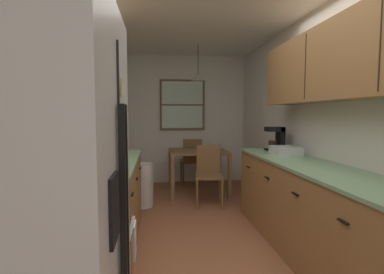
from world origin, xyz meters
TOP-DOWN VIEW (x-y plane):
  - ground_plane at (0.00, 1.00)m, footprint 12.00×12.00m
  - wall_left at (-1.35, 1.00)m, footprint 0.10×9.00m
  - wall_right at (1.35, 1.00)m, footprint 0.10×9.00m
  - wall_back at (0.00, 3.65)m, footprint 4.40×0.10m
  - ceiling_slab at (0.00, 1.00)m, footprint 4.40×9.00m
  - refrigerator at (-0.96, -1.15)m, footprint 0.71×0.80m
  - stove_range at (-0.99, -0.42)m, footprint 0.66×0.63m
  - microwave_over_range at (-1.11, -0.42)m, footprint 0.39×0.60m
  - counter_left at (-1.00, 0.81)m, footprint 0.64×1.83m
  - upper_cabinets_left at (-1.14, 0.76)m, footprint 0.33×1.91m
  - counter_right at (1.00, 0.05)m, footprint 0.64×3.26m
  - upper_cabinets_right at (1.14, -0.00)m, footprint 0.33×2.94m
  - dining_table at (0.23, 2.71)m, footprint 0.99×0.87m
  - dining_chair_near at (0.31, 2.07)m, footprint 0.44×0.44m
  - dining_chair_far at (0.20, 3.36)m, footprint 0.41×0.41m
  - pendant_light at (0.23, 2.71)m, footprint 0.26×0.26m
  - back_window at (0.04, 3.58)m, footprint 0.89×0.05m
  - trash_bin at (-0.70, 2.08)m, footprint 0.33×0.33m
  - storage_canister at (-1.00, 0.02)m, footprint 0.13×0.13m
  - dish_towel at (-0.64, -0.26)m, footprint 0.02×0.16m
  - coffee_maker at (1.09, 1.39)m, footprint 0.22×0.18m
  - dish_rack at (1.02, 0.97)m, footprint 0.28×0.34m

SIDE VIEW (x-z plane):
  - ground_plane at x=0.00m, z-range 0.00..0.00m
  - trash_bin at x=-0.70m, z-range 0.00..0.64m
  - counter_right at x=1.00m, z-range 0.00..0.90m
  - counter_left at x=-1.00m, z-range 0.00..0.90m
  - stove_range at x=-0.99m, z-range -0.08..1.02m
  - dish_towel at x=-0.64m, z-range 0.38..0.62m
  - dining_chair_near at x=0.31m, z-range 0.05..0.95m
  - dining_chair_far at x=0.20m, z-range 0.05..0.95m
  - dining_table at x=0.23m, z-range 0.27..1.02m
  - refrigerator at x=-0.96m, z-range 0.00..1.79m
  - dish_rack at x=1.02m, z-range 0.90..1.00m
  - storage_canister at x=-1.00m, z-range 0.90..1.10m
  - coffee_maker at x=1.09m, z-range 0.91..1.22m
  - wall_left at x=-1.35m, z-range 0.00..2.55m
  - wall_right at x=1.35m, z-range 0.00..2.55m
  - wall_back at x=0.00m, z-range 0.00..2.55m
  - back_window at x=0.04m, z-range 1.06..2.06m
  - microwave_over_range at x=-1.11m, z-range 1.53..1.89m
  - upper_cabinets_right at x=1.14m, z-range 1.50..2.19m
  - upper_cabinets_left at x=-1.14m, z-range 1.55..2.24m
  - pendant_light at x=0.23m, z-range 1.70..2.30m
  - ceiling_slab at x=0.00m, z-range 2.55..2.63m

